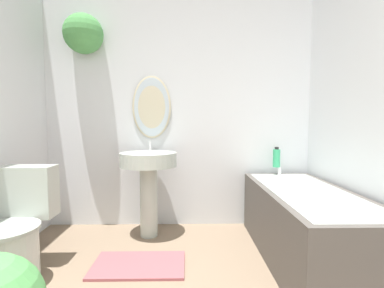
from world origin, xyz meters
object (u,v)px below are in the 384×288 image
object	(u,v)px
bathtub	(307,224)
shampoo_bottle	(277,158)
toilet	(13,236)
pedestal_sink	(148,173)

from	to	relation	value
bathtub	shampoo_bottle	xyz separation A→B (m)	(-0.03, 0.69, 0.44)
toilet	bathtub	size ratio (longest dim) A/B	0.50
toilet	shampoo_bottle	distance (m)	2.35
toilet	shampoo_bottle	size ratio (longest dim) A/B	3.72
pedestal_sink	shampoo_bottle	world-z (taller)	pedestal_sink
shampoo_bottle	toilet	bearing A→B (deg)	-155.98
pedestal_sink	shampoo_bottle	distance (m)	1.30
pedestal_sink	shampoo_bottle	size ratio (longest dim) A/B	4.41
pedestal_sink	bathtub	xyz separation A→B (m)	(1.31, -0.51, -0.32)
bathtub	toilet	bearing A→B (deg)	-173.43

